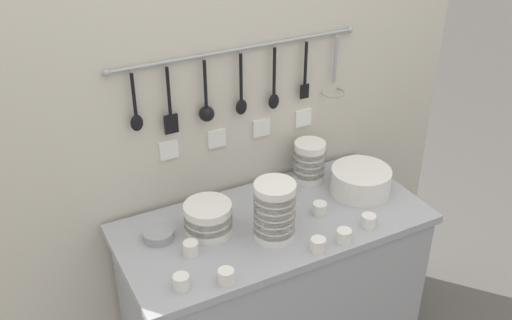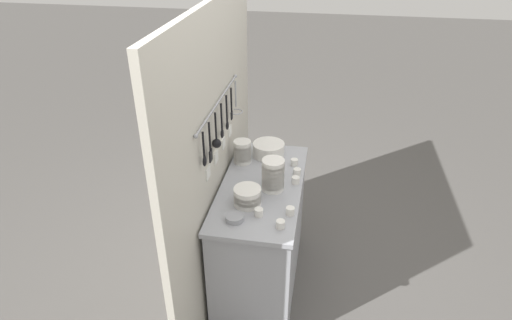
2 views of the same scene
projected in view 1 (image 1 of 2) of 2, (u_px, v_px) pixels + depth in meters
The scene contains 14 objects.
counter at pixel (272, 308), 2.36m from camera, with size 1.12×0.52×0.85m.
back_wall at pixel (237, 150), 2.30m from camera, with size 1.92×0.11×1.98m.
bowl_stack_back_corner at pixel (309, 161), 2.35m from camera, with size 0.12×0.12×0.17m.
bowl_stack_nested_right at pixel (208, 218), 2.07m from camera, with size 0.17×0.17×0.11m.
bowl_stack_tall_left at pixel (275, 211), 2.02m from camera, with size 0.14×0.14×0.21m.
plate_stack at pixel (361, 181), 2.29m from camera, with size 0.23×0.23×0.10m.
steel_mixing_bowl at pixel (159, 235), 2.05m from camera, with size 0.11×0.11×0.03m.
cup_front_left at pixel (318, 245), 1.99m from camera, with size 0.05×0.05×0.05m.
cup_edge_far at pixel (368, 221), 2.11m from camera, with size 0.05×0.05×0.05m.
cup_beside_plates at pixel (181, 282), 1.83m from camera, with size 0.05×0.05×0.05m.
cup_mid_row at pixel (191, 248), 1.98m from camera, with size 0.05×0.05×0.05m.
cup_edge_near at pixel (226, 276), 1.86m from camera, with size 0.05×0.05×0.05m.
cup_back_right at pixel (344, 236), 2.03m from camera, with size 0.05×0.05×0.05m.
cup_centre at pixel (320, 209), 2.17m from camera, with size 0.05×0.05×0.05m.
Camera 1 is at (-0.87, -1.52, 2.12)m, focal length 42.00 mm.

